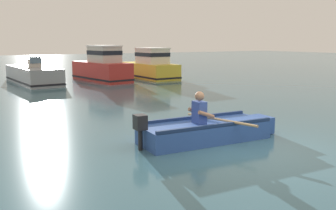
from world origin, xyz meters
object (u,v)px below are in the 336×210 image
(moored_boat_grey, at_px, (33,75))
(moored_boat_yellow, at_px, (150,67))
(rowboat_with_person, at_px, (207,130))
(moored_boat_red, at_px, (102,67))

(moored_boat_grey, relative_size, moored_boat_yellow, 1.19)
(rowboat_with_person, relative_size, moored_boat_red, 0.79)
(rowboat_with_person, height_order, moored_boat_red, moored_boat_red)
(moored_boat_grey, distance_m, moored_boat_yellow, 7.01)
(moored_boat_grey, height_order, moored_boat_red, moored_boat_red)
(moored_boat_red, distance_m, moored_boat_yellow, 3.23)
(moored_boat_red, relative_size, moored_boat_yellow, 0.97)
(rowboat_with_person, height_order, moored_boat_grey, moored_boat_grey)
(moored_boat_grey, xyz_separation_m, moored_boat_red, (3.74, -0.86, 0.36))
(rowboat_with_person, bearing_deg, moored_boat_yellow, 67.25)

